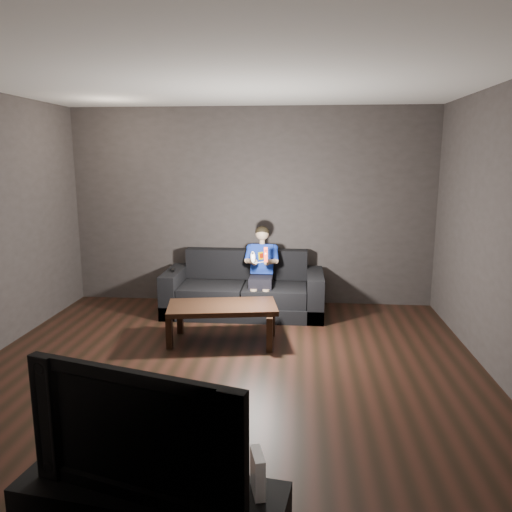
# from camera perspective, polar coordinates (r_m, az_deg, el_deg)

# --- Properties ---
(floor) EXTENTS (5.00, 5.00, 0.00)m
(floor) POSITION_cam_1_polar(r_m,az_deg,el_deg) (4.86, -3.49, -13.50)
(floor) COLOR black
(floor) RESTS_ON ground
(back_wall) EXTENTS (5.00, 0.04, 2.70)m
(back_wall) POSITION_cam_1_polar(r_m,az_deg,el_deg) (6.92, -0.54, 5.62)
(back_wall) COLOR #383331
(back_wall) RESTS_ON ground
(front_wall) EXTENTS (5.00, 0.04, 2.70)m
(front_wall) POSITION_cam_1_polar(r_m,az_deg,el_deg) (2.09, -14.25, -8.18)
(front_wall) COLOR #383331
(front_wall) RESTS_ON ground
(ceiling) EXTENTS (5.00, 5.00, 0.02)m
(ceiling) POSITION_cam_1_polar(r_m,az_deg,el_deg) (4.46, -3.93, 19.85)
(ceiling) COLOR silver
(ceiling) RESTS_ON back_wall
(sofa) EXTENTS (2.06, 0.89, 0.80)m
(sofa) POSITION_cam_1_polar(r_m,az_deg,el_deg) (6.60, -1.37, -4.30)
(sofa) COLOR black
(sofa) RESTS_ON floor
(child) EXTENTS (0.43, 0.53, 1.07)m
(child) POSITION_cam_1_polar(r_m,az_deg,el_deg) (6.43, 0.64, -0.86)
(child) COLOR black
(child) RESTS_ON sofa
(wii_remote_red) EXTENTS (0.05, 0.07, 0.18)m
(wii_remote_red) POSITION_cam_1_polar(r_m,az_deg,el_deg) (5.98, 1.12, 0.16)
(wii_remote_red) COLOR red
(wii_remote_red) RESTS_ON child
(nunchuk_white) EXTENTS (0.08, 0.10, 0.15)m
(nunchuk_white) POSITION_cam_1_polar(r_m,az_deg,el_deg) (6.00, -0.35, -0.12)
(nunchuk_white) COLOR white
(nunchuk_white) RESTS_ON child
(wii_remote_black) EXTENTS (0.07, 0.16, 0.03)m
(wii_remote_black) POSITION_cam_1_polar(r_m,az_deg,el_deg) (6.62, -9.47, -1.58)
(wii_remote_black) COLOR black
(wii_remote_black) RESTS_ON sofa
(coffee_table) EXTENTS (1.27, 0.78, 0.43)m
(coffee_table) POSITION_cam_1_polar(r_m,az_deg,el_deg) (5.55, -3.87, -6.15)
(coffee_table) COLOR black
(coffee_table) RESTS_ON floor
(tv) EXTENTS (1.11, 0.45, 0.64)m
(tv) POSITION_cam_1_polar(r_m,az_deg,el_deg) (2.53, -12.35, -18.38)
(tv) COLOR black
(tv) RESTS_ON media_console
(wii_console) EXTENTS (0.09, 0.16, 0.20)m
(wii_console) POSITION_cam_1_polar(r_m,az_deg,el_deg) (2.55, 0.19, -23.55)
(wii_console) COLOR white
(wii_console) RESTS_ON media_console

